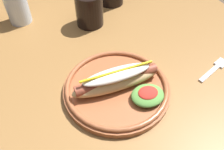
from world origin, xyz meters
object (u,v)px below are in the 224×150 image
(fork, at_px, (215,68))
(water_cup, at_px, (17,8))
(soda_cup, at_px, (89,9))
(hot_dog_plate, at_px, (118,86))

(fork, height_order, water_cup, water_cup)
(soda_cup, relative_size, water_cup, 1.03)
(soda_cup, bearing_deg, water_cup, 153.56)
(hot_dog_plate, distance_m, soda_cup, 0.31)
(soda_cup, bearing_deg, hot_dog_plate, -96.28)
(hot_dog_plate, bearing_deg, soda_cup, 83.72)
(fork, bearing_deg, hot_dog_plate, 154.63)
(fork, relative_size, soda_cup, 1.13)
(soda_cup, xyz_separation_m, water_cup, (-0.21, 0.11, -0.00))
(hot_dog_plate, distance_m, water_cup, 0.45)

